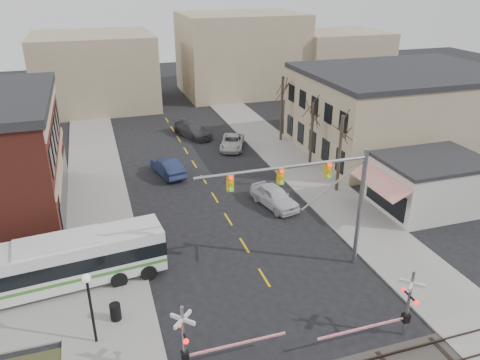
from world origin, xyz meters
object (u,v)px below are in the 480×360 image
rr_crossing_east (401,306)px  car_d (193,130)px  traffic_signal_mast (320,189)px  pedestrian_near (125,265)px  car_b (168,167)px  transit_bus (61,263)px  car_c (232,142)px  pedestrian_far (93,246)px  street_lamp (89,294)px  rr_crossing_west (193,340)px  trash_bin (115,312)px  car_a (274,196)px

rr_crossing_east → car_d: size_ratio=1.00×
traffic_signal_mast → pedestrian_near: traffic_signal_mast is taller
car_b → car_d: bearing=-126.8°
transit_bus → car_c: transit_bus is taller
car_c → pedestrian_near: bearing=-100.4°
rr_crossing_east → pedestrian_far: bearing=140.1°
street_lamp → rr_crossing_east: bearing=-16.0°
rr_crossing_west → car_c: rr_crossing_west is taller
car_b → pedestrian_far: pedestrian_far is taller
traffic_signal_mast → car_b: size_ratio=2.12×
rr_crossing_east → trash_bin: (-14.01, 5.76, -1.36)m
traffic_signal_mast → car_a: (0.92, 9.27, -4.93)m
car_c → trash_bin: bearing=-97.8°
rr_crossing_west → car_c: bearing=69.7°
car_c → car_d: 6.11m
car_b → street_lamp: bearing=58.2°
traffic_signal_mast → pedestrian_far: bearing=156.9°
traffic_signal_mast → car_c: bearing=86.0°
street_lamp → trash_bin: street_lamp is taller
trash_bin → pedestrian_near: 3.90m
traffic_signal_mast → car_a: 10.54m
transit_bus → pedestrian_far: transit_bus is taller
rr_crossing_east → pedestrian_far: size_ratio=3.14×
car_d → car_c: bearing=-80.9°
car_c → pedestrian_far: bearing=-108.1°
car_d → pedestrian_near: bearing=-133.8°
transit_bus → car_a: 17.35m
traffic_signal_mast → rr_crossing_west: (-9.20, -5.84, -3.81)m
traffic_signal_mast → car_b: (-6.30, 18.26, -4.95)m
car_b → pedestrian_near: (-5.32, -15.48, 0.18)m
rr_crossing_east → car_c: (0.16, 30.21, -1.26)m
car_b → car_c: size_ratio=0.99×
car_a → rr_crossing_east: bearing=-101.6°
rr_crossing_east → rr_crossing_west: bearing=175.2°
traffic_signal_mast → street_lamp: traffic_signal_mast is taller
car_a → rr_crossing_west: bearing=-137.4°
rr_crossing_west → car_c: size_ratio=1.11×
traffic_signal_mast → car_a: size_ratio=2.14×
rr_crossing_west → street_lamp: street_lamp is taller
street_lamp → car_b: (7.34, 20.67, -2.28)m
pedestrian_near → car_d: bearing=-25.6°
rr_crossing_east → street_lamp: 15.77m
rr_crossing_west → car_b: (2.91, 24.10, -1.14)m
trash_bin → car_a: bearing=37.4°
traffic_signal_mast → rr_crossing_west: bearing=-147.6°
car_b → car_d: 11.43m
trash_bin → car_c: (14.17, 24.45, 0.09)m
transit_bus → car_d: (13.69, 25.60, -0.96)m
car_c → pedestrian_far: 23.28m
traffic_signal_mast → car_a: bearing=84.3°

